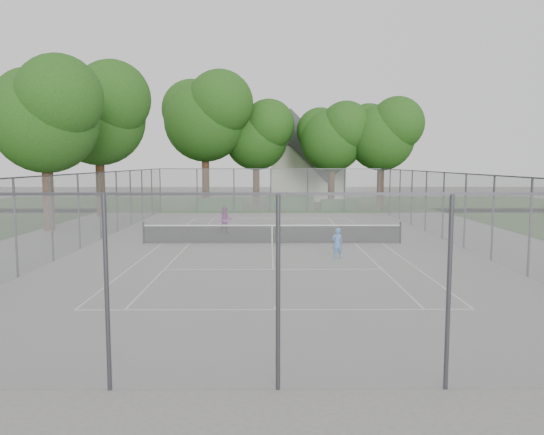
{
  "coord_description": "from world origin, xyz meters",
  "views": [
    {
      "loc": [
        -0.16,
        -26.09,
        4.05
      ],
      "look_at": [
        0.0,
        1.0,
        1.2
      ],
      "focal_mm": 35.0,
      "sensor_mm": 36.0,
      "label": 1
    }
  ],
  "objects_px": {
    "tennis_net": "(272,233)",
    "woman_player": "(225,220)",
    "house": "(307,165)",
    "girl_player": "(337,243)"
  },
  "relations": [
    {
      "from": "tennis_net",
      "to": "house",
      "type": "relative_size",
      "value": 1.37
    },
    {
      "from": "house",
      "to": "woman_player",
      "type": "distance_m",
      "value": 27.41
    },
    {
      "from": "tennis_net",
      "to": "woman_player",
      "type": "relative_size",
      "value": 8.45
    },
    {
      "from": "girl_player",
      "to": "house",
      "type": "bearing_deg",
      "value": -105.3
    },
    {
      "from": "tennis_net",
      "to": "girl_player",
      "type": "bearing_deg",
      "value": -56.39
    },
    {
      "from": "tennis_net",
      "to": "girl_player",
      "type": "height_order",
      "value": "girl_player"
    },
    {
      "from": "girl_player",
      "to": "woman_player",
      "type": "bearing_deg",
      "value": -69.2
    },
    {
      "from": "tennis_net",
      "to": "woman_player",
      "type": "xyz_separation_m",
      "value": [
        -2.63,
        3.78,
        0.25
      ]
    },
    {
      "from": "tennis_net",
      "to": "house",
      "type": "xyz_separation_m",
      "value": [
        3.85,
        30.24,
        3.26
      ]
    },
    {
      "from": "house",
      "to": "woman_player",
      "type": "height_order",
      "value": "house"
    }
  ]
}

